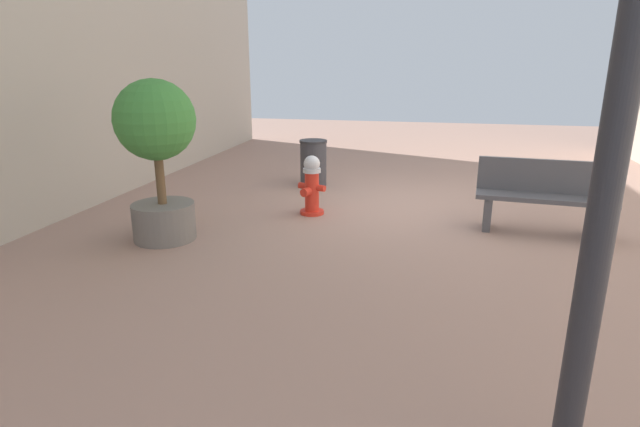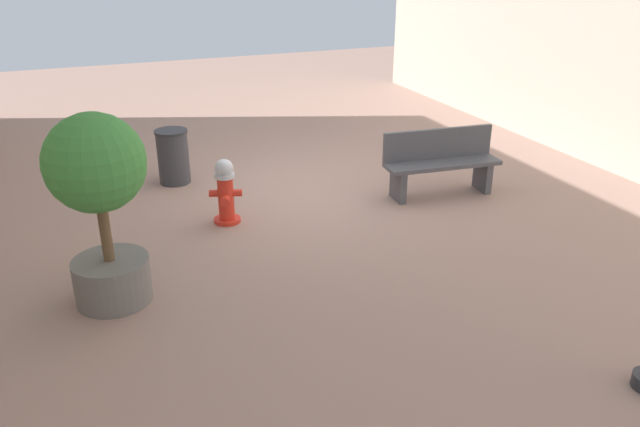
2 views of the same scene
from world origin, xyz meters
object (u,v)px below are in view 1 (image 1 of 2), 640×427
object	(u,v)px
bench_near	(544,195)
trash_bin	(313,163)
fire_hydrant	(312,185)
planter_tree	(157,145)

from	to	relation	value
bench_near	trash_bin	xyz separation A→B (m)	(3.53, -1.91, -0.08)
fire_hydrant	planter_tree	bearing A→B (deg)	43.34
planter_tree	trash_bin	world-z (taller)	planter_tree
trash_bin	fire_hydrant	bearing A→B (deg)	102.15
fire_hydrant	bench_near	bearing A→B (deg)	177.10
planter_tree	trash_bin	size ratio (longest dim) A/B	2.40
planter_tree	bench_near	bearing A→B (deg)	-164.35
fire_hydrant	bench_near	distance (m)	3.16
fire_hydrant	bench_near	world-z (taller)	bench_near
fire_hydrant	trash_bin	world-z (taller)	fire_hydrant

